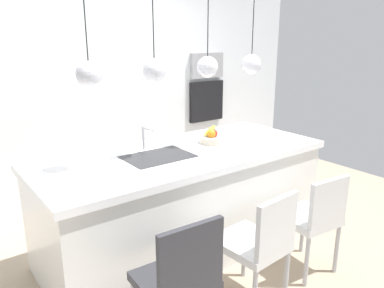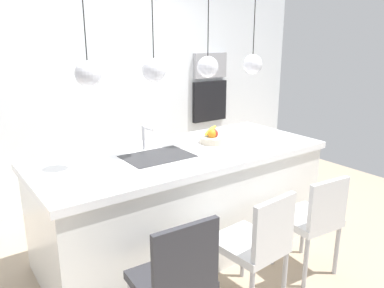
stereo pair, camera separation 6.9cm
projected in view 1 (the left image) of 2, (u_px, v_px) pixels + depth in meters
floor at (183, 247)px, 3.57m from camera, size 6.60×6.60×0.00m
back_wall at (102, 90)px, 4.48m from camera, size 6.00×0.10×2.60m
kitchen_island at (183, 201)px, 3.44m from camera, size 2.57×1.07×0.94m
sink_basin at (158, 157)px, 3.17m from camera, size 0.56×0.40×0.02m
faucet at (145, 135)px, 3.29m from camera, size 0.02×0.17×0.22m
fruit_bowl at (213, 137)px, 3.57m from camera, size 0.26×0.26×0.16m
microwave at (206, 65)px, 5.25m from camera, size 0.54×0.08×0.34m
oven at (206, 101)px, 5.38m from camera, size 0.56×0.08×0.56m
chair_near at (180, 277)px, 2.31m from camera, size 0.47×0.45×0.90m
chair_middle at (258, 242)px, 2.70m from camera, size 0.45×0.50×0.89m
chair_far at (313, 216)px, 3.07m from camera, size 0.45×0.47×0.87m
pendant_light_left at (89, 74)px, 2.65m from camera, size 0.18×0.18×0.78m
pendant_light_center_left at (154, 70)px, 2.96m from camera, size 0.18×0.18×0.78m
pendant_light_center_right at (207, 67)px, 3.27m from camera, size 0.18×0.18×0.78m
pendant_light_right at (251, 64)px, 3.57m from camera, size 0.18×0.18×0.78m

